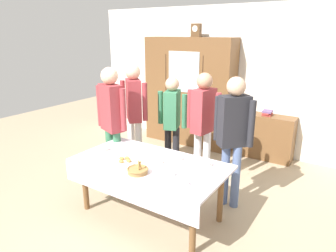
{
  "coord_description": "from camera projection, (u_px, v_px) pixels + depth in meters",
  "views": [
    {
      "loc": [
        1.98,
        -2.85,
        2.21
      ],
      "look_at": [
        0.0,
        0.2,
        1.07
      ],
      "focal_mm": 32.09,
      "sensor_mm": 36.0,
      "label": 1
    }
  ],
  "objects": [
    {
      "name": "person_near_right_end",
      "position": [
        172.0,
        117.0,
        4.69
      ],
      "size": [
        0.52,
        0.41,
        1.57
      ],
      "color": "#232328",
      "rests_on": "ground"
    },
    {
      "name": "bread_basket",
      "position": [
        138.0,
        170.0,
        3.31
      ],
      "size": [
        0.24,
        0.24,
        0.16
      ],
      "color": "#9E7542",
      "rests_on": "dining_table"
    },
    {
      "name": "tea_cup_near_left",
      "position": [
        170.0,
        174.0,
        3.24
      ],
      "size": [
        0.13,
        0.13,
        0.06
      ],
      "color": "silver",
      "rests_on": "dining_table"
    },
    {
      "name": "tea_cup_far_left",
      "position": [
        159.0,
        162.0,
        3.54
      ],
      "size": [
        0.13,
        0.13,
        0.06
      ],
      "color": "white",
      "rests_on": "dining_table"
    },
    {
      "name": "spoon_center",
      "position": [
        147.0,
        151.0,
        3.93
      ],
      "size": [
        0.12,
        0.02,
        0.01
      ],
      "color": "silver",
      "rests_on": "dining_table"
    },
    {
      "name": "person_behind_table_right",
      "position": [
        233.0,
        130.0,
        3.72
      ],
      "size": [
        0.52,
        0.4,
        1.71
      ],
      "color": "slate",
      "rests_on": "ground"
    },
    {
      "name": "pastry_plate",
      "position": [
        125.0,
        161.0,
        3.6
      ],
      "size": [
        0.28,
        0.28,
        0.05
      ],
      "color": "white",
      "rests_on": "dining_table"
    },
    {
      "name": "ground_plane",
      "position": [
        160.0,
        207.0,
        3.97
      ],
      "size": [
        12.0,
        12.0,
        0.0
      ],
      "primitive_type": "plane",
      "color": "tan",
      "rests_on": "ground"
    },
    {
      "name": "spoon_front_edge",
      "position": [
        91.0,
        159.0,
        3.68
      ],
      "size": [
        0.12,
        0.02,
        0.01
      ],
      "color": "silver",
      "rests_on": "dining_table"
    },
    {
      "name": "person_behind_table_left",
      "position": [
        112.0,
        116.0,
        4.23
      ],
      "size": [
        0.52,
        0.31,
        1.77
      ],
      "color": "#33704C",
      "rests_on": "ground"
    },
    {
      "name": "book_stack",
      "position": [
        267.0,
        113.0,
        5.3
      ],
      "size": [
        0.17,
        0.23,
        0.09
      ],
      "color": "#99332D",
      "rests_on": "bookshelf_low"
    },
    {
      "name": "tea_cup_far_right",
      "position": [
        178.0,
        158.0,
        3.64
      ],
      "size": [
        0.13,
        0.13,
        0.06
      ],
      "color": "white",
      "rests_on": "dining_table"
    },
    {
      "name": "tea_cup_front_edge",
      "position": [
        184.0,
        184.0,
        3.03
      ],
      "size": [
        0.13,
        0.13,
        0.06
      ],
      "color": "white",
      "rests_on": "dining_table"
    },
    {
      "name": "tea_cup_back_edge",
      "position": [
        104.0,
        149.0,
        3.93
      ],
      "size": [
        0.13,
        0.13,
        0.06
      ],
      "color": "white",
      "rests_on": "dining_table"
    },
    {
      "name": "tea_cup_center",
      "position": [
        207.0,
        164.0,
        3.48
      ],
      "size": [
        0.13,
        0.13,
        0.06
      ],
      "color": "white",
      "rests_on": "dining_table"
    },
    {
      "name": "bookshelf_low",
      "position": [
        265.0,
        137.0,
        5.43
      ],
      "size": [
        0.99,
        0.35,
        0.8
      ],
      "color": "brown",
      "rests_on": "ground"
    },
    {
      "name": "person_by_cabinet",
      "position": [
        134.0,
        107.0,
        4.72
      ],
      "size": [
        0.52,
        0.39,
        1.75
      ],
      "color": "silver",
      "rests_on": "ground"
    },
    {
      "name": "back_wall",
      "position": [
        238.0,
        80.0,
        5.69
      ],
      "size": [
        6.4,
        0.1,
        2.7
      ],
      "primitive_type": "cube",
      "color": "silver",
      "rests_on": "ground"
    },
    {
      "name": "person_beside_shelf",
      "position": [
        203.0,
        119.0,
        4.28
      ],
      "size": [
        0.52,
        0.39,
        1.69
      ],
      "color": "silver",
      "rests_on": "ground"
    },
    {
      "name": "dining_table",
      "position": [
        148.0,
        170.0,
        3.6
      ],
      "size": [
        1.85,
        0.98,
        0.72
      ],
      "color": "brown",
      "rests_on": "ground"
    },
    {
      "name": "mantel_clock",
      "position": [
        196.0,
        30.0,
        5.59
      ],
      "size": [
        0.18,
        0.11,
        0.24
      ],
      "color": "brown",
      "rests_on": "wall_cabinet"
    },
    {
      "name": "wall_cabinet",
      "position": [
        189.0,
        92.0,
        6.01
      ],
      "size": [
        1.83,
        0.46,
        2.12
      ],
      "color": "brown",
      "rests_on": "ground"
    }
  ]
}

